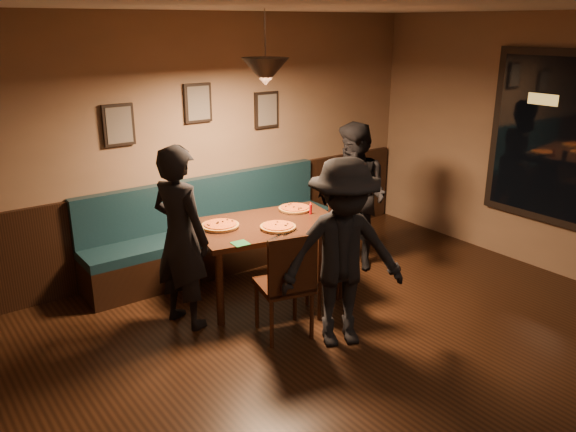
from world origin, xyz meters
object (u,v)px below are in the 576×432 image
(diner_front, at_px, (343,254))
(soda_glass, at_px, (331,211))
(dining_table, at_px, (268,259))
(diner_left, at_px, (181,237))
(tabasco_bottle, at_px, (311,208))
(diner_right, at_px, (355,197))
(chair_near_right, at_px, (329,269))
(booth_bench, at_px, (215,227))
(chair_near_left, at_px, (284,283))

(diner_front, distance_m, soda_glass, 1.10)
(dining_table, bearing_deg, diner_left, -167.63)
(soda_glass, height_order, tabasco_bottle, soda_glass)
(diner_right, relative_size, soda_glass, 11.96)
(chair_near_right, bearing_deg, diner_left, 171.96)
(diner_front, bearing_deg, soda_glass, 78.49)
(booth_bench, distance_m, diner_front, 2.09)
(diner_right, height_order, diner_front, same)
(diner_left, height_order, diner_right, diner_left)
(booth_bench, distance_m, chair_near_right, 1.59)
(dining_table, relative_size, tabasco_bottle, 11.26)
(dining_table, relative_size, diner_right, 0.88)
(diner_right, height_order, soda_glass, diner_right)
(soda_glass, bearing_deg, chair_near_left, -153.01)
(chair_near_right, bearing_deg, diner_front, -102.48)
(booth_bench, distance_m, soda_glass, 1.41)
(dining_table, bearing_deg, booth_bench, 106.49)
(booth_bench, height_order, chair_near_right, booth_bench)
(chair_near_left, height_order, soda_glass, chair_near_left)
(dining_table, xyz_separation_m, tabasco_bottle, (0.53, -0.03, 0.46))
(diner_right, bearing_deg, chair_near_right, -64.55)
(chair_near_left, xyz_separation_m, diner_front, (0.32, -0.41, 0.33))
(chair_near_left, height_order, tabasco_bottle, chair_near_left)
(diner_left, bearing_deg, dining_table, -105.94)
(diner_left, xyz_separation_m, soda_glass, (1.58, -0.22, 0.00))
(chair_near_left, distance_m, chair_near_right, 0.63)
(diner_left, bearing_deg, tabasco_bottle, -107.59)
(dining_table, relative_size, chair_near_left, 1.46)
(soda_glass, bearing_deg, booth_bench, 121.52)
(diner_front, bearing_deg, chair_near_left, 151.94)
(dining_table, height_order, diner_right, diner_right)
(booth_bench, bearing_deg, diner_left, -132.65)
(chair_near_left, height_order, chair_near_right, chair_near_left)
(chair_near_right, bearing_deg, diner_right, 53.39)
(chair_near_left, bearing_deg, booth_bench, 95.40)
(booth_bench, height_order, chair_near_left, booth_bench)
(chair_near_right, bearing_deg, dining_table, 132.52)
(diner_front, height_order, tabasco_bottle, diner_front)
(booth_bench, xyz_separation_m, diner_right, (1.31, -0.87, 0.33))
(tabasco_bottle, bearing_deg, chair_near_left, -140.47)
(diner_right, bearing_deg, diner_front, -56.30)
(chair_near_right, relative_size, diner_left, 0.51)
(booth_bench, xyz_separation_m, soda_glass, (0.71, -1.16, 0.35))
(dining_table, height_order, tabasco_bottle, tabasco_bottle)
(booth_bench, bearing_deg, chair_near_left, -98.28)
(soda_glass, bearing_deg, diner_front, -125.31)
(dining_table, bearing_deg, diner_right, 12.58)
(booth_bench, relative_size, diner_right, 1.81)
(chair_near_left, xyz_separation_m, soda_glass, (0.95, 0.49, 0.35))
(diner_front, distance_m, tabasco_bottle, 1.24)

